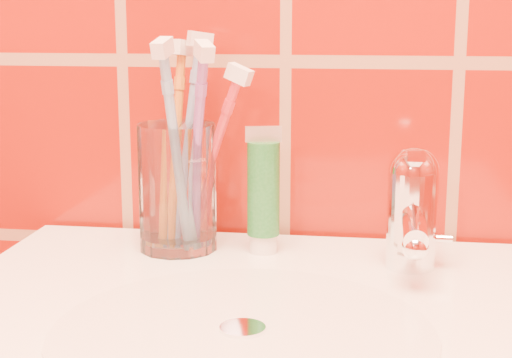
# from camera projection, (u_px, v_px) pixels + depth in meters

# --- Properties ---
(glass_tumbler) EXTENTS (0.08, 0.08, 0.13)m
(glass_tumbler) POSITION_uv_depth(u_px,v_px,m) (177.00, 187.00, 0.81)
(glass_tumbler) COLOR white
(glass_tumbler) RESTS_ON pedestal_sink
(toothpaste_tube) EXTENTS (0.04, 0.03, 0.13)m
(toothpaste_tube) POSITION_uv_depth(u_px,v_px,m) (263.00, 194.00, 0.80)
(toothpaste_tube) COLOR white
(toothpaste_tube) RESTS_ON pedestal_sink
(faucet) EXTENTS (0.05, 0.11, 0.12)m
(faucet) POSITION_uv_depth(u_px,v_px,m) (413.00, 205.00, 0.75)
(faucet) COLOR white
(faucet) RESTS_ON pedestal_sink
(toothbrush_0) EXTENTS (0.12, 0.15, 0.23)m
(toothbrush_0) POSITION_uv_depth(u_px,v_px,m) (196.00, 152.00, 0.78)
(toothbrush_0) COLOR #894EA8
(toothbrush_0) RESTS_ON glass_tumbler
(toothbrush_1) EXTENTS (0.05, 0.13, 0.24)m
(toothbrush_1) POSITION_uv_depth(u_px,v_px,m) (176.00, 152.00, 0.77)
(toothbrush_1) COLOR #7DB1DF
(toothbrush_1) RESTS_ON glass_tumbler
(toothbrush_2) EXTENTS (0.13, 0.12, 0.20)m
(toothbrush_2) POSITION_uv_depth(u_px,v_px,m) (210.00, 161.00, 0.80)
(toothbrush_2) COLOR red
(toothbrush_2) RESTS_ON glass_tumbler
(toothbrush_3) EXTENTS (0.09, 0.08, 0.23)m
(toothbrush_3) POSITION_uv_depth(u_px,v_px,m) (188.00, 142.00, 0.82)
(toothbrush_3) COLOR #789AD6
(toothbrush_3) RESTS_ON glass_tumbler
(toothbrush_4) EXTENTS (0.06, 0.09, 0.23)m
(toothbrush_4) POSITION_uv_depth(u_px,v_px,m) (176.00, 146.00, 0.82)
(toothbrush_4) COLOR #C47522
(toothbrush_4) RESTS_ON glass_tumbler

